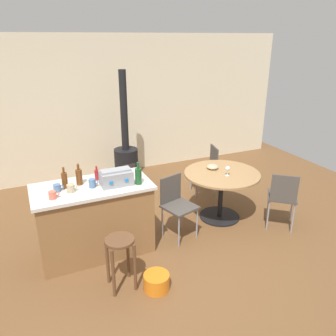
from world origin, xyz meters
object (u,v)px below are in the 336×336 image
at_px(wooden_stool, 120,252).
at_px(plastic_bucket, 157,282).
at_px(cup_4, 71,188).
at_px(folding_chair_far, 207,166).
at_px(bottle_1, 79,177).
at_px(cup_3, 57,188).
at_px(toolbox, 116,177).
at_px(bottle_2, 65,180).
at_px(cup_2, 113,172).
at_px(cup_1, 53,195).
at_px(serving_bowl, 213,167).
at_px(cup_0, 92,183).
at_px(dining_table, 221,183).
at_px(bottle_0, 97,175).
at_px(wine_glass, 228,169).
at_px(folding_chair_left, 176,202).
at_px(kitchen_island, 95,219).
at_px(folding_chair_near, 283,195).
at_px(wood_stove, 126,158).
at_px(bottle_3, 138,176).

bearing_deg(wooden_stool, plastic_bucket, -31.48).
bearing_deg(cup_4, folding_chair_far, 22.95).
xyz_separation_m(bottle_1, cup_3, (-0.27, -0.10, -0.06)).
height_order(wooden_stool, toolbox, toolbox).
relative_size(wooden_stool, plastic_bucket, 2.13).
bearing_deg(bottle_2, cup_2, 13.36).
distance_m(cup_1, serving_bowl, 2.42).
bearing_deg(cup_3, cup_0, -7.81).
bearing_deg(plastic_bucket, toolbox, 99.44).
distance_m(dining_table, bottle_2, 2.29).
relative_size(bottle_0, cup_0, 1.56).
xyz_separation_m(bottle_0, wine_glass, (1.85, -0.18, -0.16)).
distance_m(folding_chair_left, serving_bowl, 0.91).
relative_size(kitchen_island, serving_bowl, 7.98).
height_order(kitchen_island, cup_1, cup_1).
xyz_separation_m(bottle_1, wine_glass, (2.08, -0.12, -0.19)).
distance_m(kitchen_island, cup_1, 0.72).
bearing_deg(cup_1, toolbox, 6.57).
relative_size(folding_chair_near, cup_3, 7.30).
distance_m(bottle_0, wine_glass, 1.87).
height_order(kitchen_island, folding_chair_far, kitchen_island).
bearing_deg(bottle_2, wood_stove, 54.28).
bearing_deg(folding_chair_near, bottle_2, 168.33).
distance_m(toolbox, cup_3, 0.69).
relative_size(bottle_3, cup_2, 2.48).
bearing_deg(cup_3, serving_bowl, 7.20).
relative_size(cup_3, wine_glass, 0.84).
bearing_deg(bottle_0, bottle_1, -166.13).
height_order(folding_chair_left, wood_stove, wood_stove).
xyz_separation_m(folding_chair_near, wood_stove, (-1.55, 2.44, -0.01)).
relative_size(folding_chair_left, bottle_2, 3.30).
bearing_deg(bottle_1, wine_glass, -3.42).
bearing_deg(folding_chair_far, bottle_2, -160.41).
xyz_separation_m(wooden_stool, cup_0, (-0.10, 0.73, 0.54)).
xyz_separation_m(folding_chair_left, bottle_2, (-1.41, 0.15, 0.52)).
distance_m(dining_table, cup_1, 2.47).
bearing_deg(kitchen_island, cup_2, 33.49).
height_order(bottle_3, plastic_bucket, bottle_3).
relative_size(wood_stove, cup_3, 17.60).
bearing_deg(cup_1, bottle_0, 29.87).
bearing_deg(cup_0, bottle_0, 63.42).
relative_size(wooden_stool, bottle_3, 2.20).
bearing_deg(cup_3, folding_chair_far, 20.20).
height_order(bottle_3, cup_3, bottle_3).
relative_size(bottle_2, bottle_3, 0.94).
bearing_deg(wine_glass, cup_0, -179.21).
height_order(cup_0, cup_3, cup_0).
bearing_deg(wine_glass, kitchen_island, 179.25).
bearing_deg(plastic_bucket, cup_4, 127.40).
xyz_separation_m(dining_table, cup_4, (-2.20, -0.18, 0.41)).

